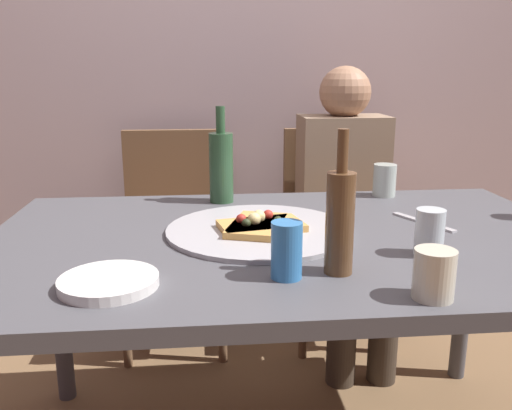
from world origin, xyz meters
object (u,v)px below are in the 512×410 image
(beer_bottle, at_px, (221,165))
(plate_stack, at_px, (109,282))
(pizza_slice_extra, at_px, (260,225))
(guest_in_sweater, at_px, (346,199))
(chair_right, at_px, (336,219))
(tumbler_near, at_px, (434,274))
(wine_bottle, at_px, (340,220))
(soda_can, at_px, (287,250))
(pizza_slice_last, at_px, (257,224))
(wine_glass, at_px, (385,180))
(tumbler_far, at_px, (430,232))
(table_knife, at_px, (423,222))
(dining_table, at_px, (289,260))
(pizza_tray, at_px, (260,230))
(chair_left, at_px, (175,223))

(beer_bottle, relative_size, plate_stack, 1.55)
(pizza_slice_extra, xyz_separation_m, guest_in_sweater, (0.43, 0.71, -0.11))
(beer_bottle, bearing_deg, chair_right, 44.19)
(beer_bottle, relative_size, tumbler_near, 3.20)
(wine_bottle, xyz_separation_m, guest_in_sweater, (0.29, 1.01, -0.21))
(soda_can, bearing_deg, pizza_slice_last, 95.34)
(beer_bottle, bearing_deg, wine_glass, 2.98)
(tumbler_far, relative_size, soda_can, 0.91)
(beer_bottle, relative_size, chair_right, 0.35)
(pizza_slice_extra, distance_m, tumbler_far, 0.43)
(table_knife, distance_m, chair_right, 0.84)
(pizza_slice_extra, bearing_deg, dining_table, -18.82)
(pizza_tray, distance_m, wine_bottle, 0.36)
(wine_bottle, height_order, table_knife, wine_bottle)
(wine_bottle, xyz_separation_m, plate_stack, (-0.48, -0.03, -0.11))
(tumbler_far, xyz_separation_m, plate_stack, (-0.72, -0.13, -0.04))
(tumbler_far, bearing_deg, tumbler_near, -111.04)
(beer_bottle, distance_m, tumbler_near, 0.89)
(pizza_tray, xyz_separation_m, wine_glass, (0.47, 0.38, 0.05))
(pizza_tray, relative_size, chair_left, 0.56)
(table_knife, bearing_deg, tumbler_near, -46.07)
(dining_table, bearing_deg, pizza_slice_last, 159.12)
(pizza_slice_last, height_order, chair_right, chair_right)
(pizza_slice_extra, xyz_separation_m, wine_bottle, (0.14, -0.30, 0.10))
(pizza_slice_last, bearing_deg, guest_in_sweater, 58.39)
(pizza_slice_extra, bearing_deg, wine_glass, 39.62)
(guest_in_sweater, bearing_deg, chair_right, -90.00)
(dining_table, xyz_separation_m, tumbler_near, (0.21, -0.42, 0.12))
(tumbler_far, distance_m, guest_in_sweater, 0.93)
(beer_bottle, relative_size, table_knife, 1.42)
(dining_table, xyz_separation_m, pizza_tray, (-0.07, 0.04, 0.08))
(wine_glass, xyz_separation_m, guest_in_sweater, (-0.04, 0.33, -0.14))
(wine_bottle, xyz_separation_m, tumbler_far, (0.24, 0.09, -0.06))
(wine_bottle, height_order, guest_in_sweater, guest_in_sweater)
(dining_table, xyz_separation_m, chair_right, (0.35, 0.89, -0.15))
(pizza_slice_extra, distance_m, soda_can, 0.32)
(tumbler_near, bearing_deg, tumbler_far, 68.96)
(wine_bottle, bearing_deg, wine_glass, 64.17)
(plate_stack, distance_m, table_knife, 0.90)
(guest_in_sweater, bearing_deg, soda_can, 68.46)
(tumbler_near, distance_m, tumbler_far, 0.26)
(pizza_slice_extra, bearing_deg, pizza_slice_last, 141.80)
(pizza_tray, xyz_separation_m, wine_bottle, (0.14, -0.31, 0.11))
(wine_bottle, distance_m, tumbler_far, 0.27)
(wine_glass, xyz_separation_m, soda_can, (-0.45, -0.70, 0.01))
(soda_can, bearing_deg, tumbler_far, 17.26)
(pizza_slice_extra, relative_size, wine_bottle, 0.78)
(chair_left, bearing_deg, tumbler_far, 121.67)
(pizza_tray, bearing_deg, tumbler_near, -57.62)
(pizza_slice_last, bearing_deg, tumbler_far, -28.42)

